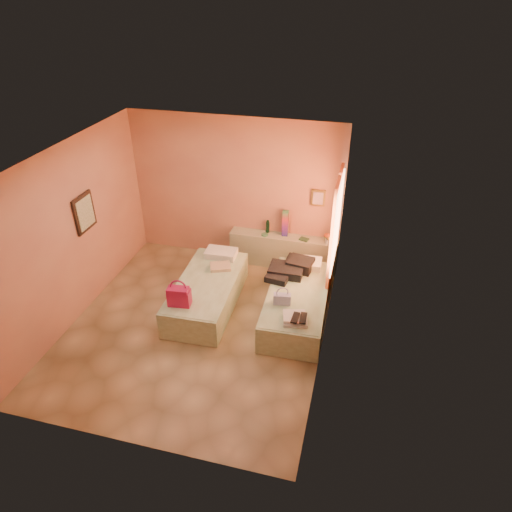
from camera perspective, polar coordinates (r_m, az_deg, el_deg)
The scene contains 16 objects.
ground at distance 7.54m, azimuth -7.24°, elevation -8.61°, with size 4.50×4.50×0.00m, color tan.
room_walls at distance 6.93m, azimuth -5.00°, elevation 5.41°, with size 4.02×4.51×2.81m.
headboard_ledge at distance 8.76m, azimuth 3.43°, elevation 0.64°, with size 2.05×0.30×0.65m, color gray.
bed_left at distance 7.80m, azimuth -6.12°, elevation -4.58°, with size 0.90×2.00×0.50m, color #BCDDB2.
bed_right at distance 7.53m, azimuth 5.11°, elevation -6.06°, with size 0.90×2.00×0.50m, color #BCDDB2.
water_bottle at distance 8.66m, azimuth 1.46°, elevation 3.70°, with size 0.07×0.07×0.24m, color #133622.
rainbow_box at distance 8.52m, azimuth 3.68°, elevation 4.10°, with size 0.11×0.11×0.50m, color #AC1549.
small_dish at distance 8.60m, azimuth 1.09°, elevation 2.69°, with size 0.13×0.13×0.03m, color #46815A.
green_book at distance 8.50m, azimuth 6.02°, elevation 2.09°, with size 0.17×0.12×0.03m, color #27492E.
flower_vase at distance 8.39m, azimuth 9.03°, elevation 2.29°, with size 0.19×0.19×0.24m, color silver.
magenta_handbag at distance 7.10m, azimuth -9.58°, elevation -4.94°, with size 0.34×0.19×0.32m, color #AC1549.
khaki_garment at distance 7.93m, azimuth -4.48°, elevation -1.32°, with size 0.35×0.28×0.06m, color tan.
clothes_pile at distance 7.73m, azimuth 4.18°, elevation -1.71°, with size 0.62×0.62×0.19m, color black.
blue_handbag at distance 7.07m, azimuth 3.28°, elevation -5.39°, with size 0.27×0.11×0.17m, color #4553A7.
towel_stack at distance 6.77m, azimuth 4.96°, elevation -7.84°, with size 0.35×0.30×0.10m, color silver.
sandal_pair at distance 6.69m, azimuth 5.41°, elevation -7.76°, with size 0.19×0.25×0.03m, color black.
Camera 1 is at (2.31, -5.27, 4.87)m, focal length 32.00 mm.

